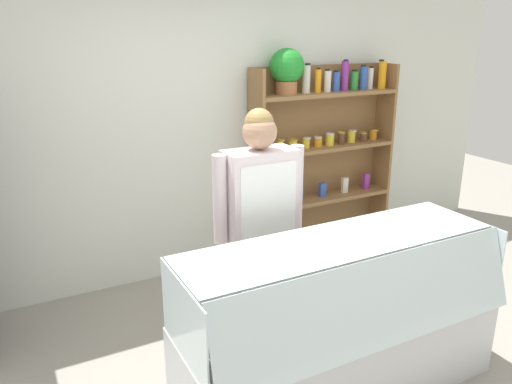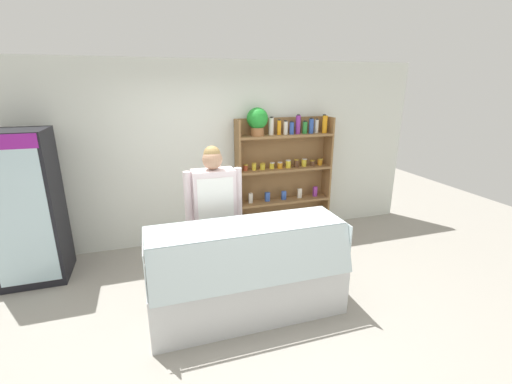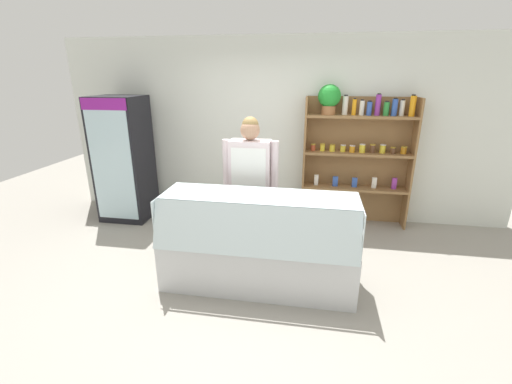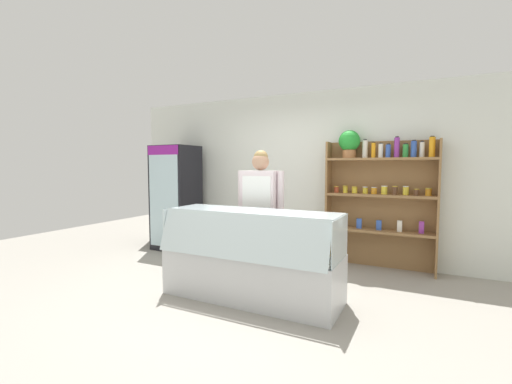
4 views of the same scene
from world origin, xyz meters
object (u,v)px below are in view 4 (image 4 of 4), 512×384
Objects in this scene: shop_clerk at (260,203)px; drinks_fridge at (176,197)px; shelving_unit at (375,187)px; deli_display_case at (251,271)px.

drinks_fridge is at bearing 158.49° from shop_clerk.
drinks_fridge is 2.28m from shop_clerk.
deli_display_case is (-1.07, -1.87, -0.88)m from shelving_unit.
drinks_fridge is at bearing -173.71° from shelving_unit.
shelving_unit is 1.19× the size of shop_clerk.
deli_display_case is at bearing -32.69° from drinks_fridge.
shelving_unit is 1.01× the size of deli_display_case.
shop_clerk reaches higher than deli_display_case.
shelving_unit reaches higher than deli_display_case.
shelving_unit is at bearing 43.52° from shop_clerk.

